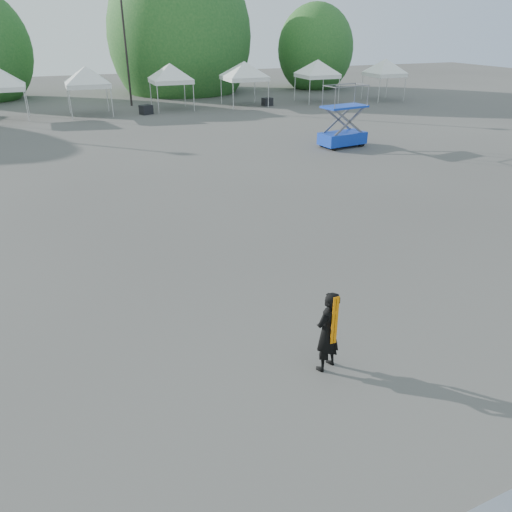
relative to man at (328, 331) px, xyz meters
name	(u,v)px	position (x,y,z in m)	size (l,w,h in m)	color
ground	(220,301)	(-1.12, 3.18, -0.83)	(120.00, 120.00, 0.00)	#474442
light_pole_east	(124,30)	(1.88, 35.18, 4.68)	(0.60, 0.25, 9.80)	black
tree_mid_e	(180,37)	(7.88, 42.18, 4.01)	(5.12, 5.12, 7.79)	#382314
tree_far_e	(315,49)	(20.88, 40.18, 2.79)	(3.84, 3.84, 5.84)	#382314
tent_d	(0,73)	(-6.93, 31.93, 2.22)	(3.89, 3.89, 3.88)	silver
tent_e	(86,70)	(-1.52, 31.68, 2.22)	(4.15, 4.15, 3.88)	silver
tent_f	(170,67)	(4.48, 32.02, 2.22)	(4.07, 4.07, 3.88)	silver
tent_g	(244,65)	(10.30, 31.88, 2.22)	(4.39, 4.39, 3.88)	silver
tent_h	(318,63)	(16.55, 31.51, 2.22)	(4.08, 4.08, 3.88)	silver
tent_extra_8	(386,62)	(22.28, 30.32, 2.22)	(3.85, 3.85, 3.88)	silver
man	(328,331)	(0.00, 0.00, 0.00)	(0.72, 0.61, 1.66)	black
scissor_lift	(344,116)	(10.05, 16.35, 0.77)	(2.61, 1.58, 3.17)	#0D20AE
crate_mid	(146,110)	(2.22, 30.66, -0.51)	(0.83, 0.65, 0.65)	black
crate_east	(267,102)	(11.99, 31.18, -0.53)	(0.77, 0.60, 0.60)	black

